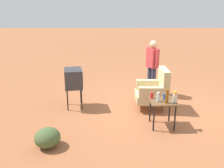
{
  "coord_description": "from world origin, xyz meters",
  "views": [
    {
      "loc": [
        5.89,
        -1.25,
        2.45
      ],
      "look_at": [
        0.09,
        -1.11,
        0.65
      ],
      "focal_mm": 37.89,
      "sensor_mm": 36.0,
      "label": 1
    }
  ],
  "objects_px": {
    "person_standing": "(152,65)",
    "soda_can_red": "(152,95)",
    "bottle_tall_amber": "(167,96)",
    "flower_vase": "(175,96)",
    "armchair": "(155,90)",
    "side_table": "(163,104)",
    "bottle_short_clear": "(158,97)",
    "soda_can_blue": "(165,96)",
    "tv_on_stand": "(74,79)"
  },
  "relations": [
    {
      "from": "soda_can_red",
      "to": "soda_can_blue",
      "type": "xyz_separation_m",
      "value": [
        0.07,
        0.27,
        0.0
      ]
    },
    {
      "from": "tv_on_stand",
      "to": "bottle_tall_amber",
      "type": "height_order",
      "value": "tv_on_stand"
    },
    {
      "from": "soda_can_blue",
      "to": "flower_vase",
      "type": "xyz_separation_m",
      "value": [
        0.2,
        0.17,
        0.09
      ]
    },
    {
      "from": "tv_on_stand",
      "to": "bottle_short_clear",
      "type": "distance_m",
      "value": 2.28
    },
    {
      "from": "bottle_short_clear",
      "to": "flower_vase",
      "type": "height_order",
      "value": "flower_vase"
    },
    {
      "from": "person_standing",
      "to": "bottle_short_clear",
      "type": "xyz_separation_m",
      "value": [
        2.07,
        -0.25,
        -0.24
      ]
    },
    {
      "from": "bottle_short_clear",
      "to": "person_standing",
      "type": "bearing_deg",
      "value": 173.19
    },
    {
      "from": "side_table",
      "to": "bottle_short_clear",
      "type": "relative_size",
      "value": 2.97
    },
    {
      "from": "soda_can_blue",
      "to": "bottle_short_clear",
      "type": "xyz_separation_m",
      "value": [
        0.13,
        -0.17,
        0.04
      ]
    },
    {
      "from": "armchair",
      "to": "person_standing",
      "type": "relative_size",
      "value": 0.65
    },
    {
      "from": "armchair",
      "to": "flower_vase",
      "type": "bearing_deg",
      "value": 10.56
    },
    {
      "from": "soda_can_red",
      "to": "armchair",
      "type": "bearing_deg",
      "value": 164.18
    },
    {
      "from": "tv_on_stand",
      "to": "person_standing",
      "type": "bearing_deg",
      "value": 112.32
    },
    {
      "from": "bottle_tall_amber",
      "to": "flower_vase",
      "type": "relative_size",
      "value": 1.13
    },
    {
      "from": "bottle_short_clear",
      "to": "flower_vase",
      "type": "xyz_separation_m",
      "value": [
        0.08,
        0.34,
        0.05
      ]
    },
    {
      "from": "person_standing",
      "to": "bottle_short_clear",
      "type": "bearing_deg",
      "value": -6.81
    },
    {
      "from": "soda_can_red",
      "to": "soda_can_blue",
      "type": "distance_m",
      "value": 0.28
    },
    {
      "from": "armchair",
      "to": "side_table",
      "type": "height_order",
      "value": "armchair"
    },
    {
      "from": "soda_can_red",
      "to": "bottle_tall_amber",
      "type": "xyz_separation_m",
      "value": [
        0.29,
        0.26,
        0.09
      ]
    },
    {
      "from": "person_standing",
      "to": "bottle_tall_amber",
      "type": "height_order",
      "value": "person_standing"
    },
    {
      "from": "side_table",
      "to": "soda_can_blue",
      "type": "distance_m",
      "value": 0.18
    },
    {
      "from": "person_standing",
      "to": "soda_can_red",
      "type": "bearing_deg",
      "value": -10.39
    },
    {
      "from": "person_standing",
      "to": "armchair",
      "type": "bearing_deg",
      "value": -6.01
    },
    {
      "from": "armchair",
      "to": "bottle_tall_amber",
      "type": "relative_size",
      "value": 3.53
    },
    {
      "from": "armchair",
      "to": "bottle_short_clear",
      "type": "distance_m",
      "value": 1.05
    },
    {
      "from": "flower_vase",
      "to": "tv_on_stand",
      "type": "bearing_deg",
      "value": -118.48
    },
    {
      "from": "soda_can_red",
      "to": "bottle_short_clear",
      "type": "relative_size",
      "value": 0.61
    },
    {
      "from": "person_standing",
      "to": "soda_can_red",
      "type": "relative_size",
      "value": 13.44
    },
    {
      "from": "tv_on_stand",
      "to": "flower_vase",
      "type": "height_order",
      "value": "tv_on_stand"
    },
    {
      "from": "person_standing",
      "to": "soda_can_blue",
      "type": "relative_size",
      "value": 13.44
    },
    {
      "from": "soda_can_red",
      "to": "flower_vase",
      "type": "relative_size",
      "value": 0.46
    },
    {
      "from": "person_standing",
      "to": "bottle_tall_amber",
      "type": "bearing_deg",
      "value": -2.27
    },
    {
      "from": "side_table",
      "to": "bottle_tall_amber",
      "type": "xyz_separation_m",
      "value": [
        0.13,
        0.05,
        0.24
      ]
    },
    {
      "from": "side_table",
      "to": "soda_can_blue",
      "type": "height_order",
      "value": "soda_can_blue"
    },
    {
      "from": "side_table",
      "to": "bottle_short_clear",
      "type": "bearing_deg",
      "value": -75.41
    },
    {
      "from": "armchair",
      "to": "side_table",
      "type": "bearing_deg",
      "value": -1.18
    },
    {
      "from": "soda_can_blue",
      "to": "tv_on_stand",
      "type": "bearing_deg",
      "value": -116.16
    },
    {
      "from": "person_standing",
      "to": "flower_vase",
      "type": "relative_size",
      "value": 6.19
    },
    {
      "from": "tv_on_stand",
      "to": "bottle_short_clear",
      "type": "bearing_deg",
      "value": 59.1
    },
    {
      "from": "armchair",
      "to": "bottle_tall_amber",
      "type": "xyz_separation_m",
      "value": [
        1.12,
        0.02,
        0.25
      ]
    },
    {
      "from": "side_table",
      "to": "soda_can_blue",
      "type": "xyz_separation_m",
      "value": [
        -0.1,
        0.05,
        0.15
      ]
    },
    {
      "from": "armchair",
      "to": "soda_can_blue",
      "type": "relative_size",
      "value": 8.69
    },
    {
      "from": "tv_on_stand",
      "to": "soda_can_red",
      "type": "bearing_deg",
      "value": 62.31
    },
    {
      "from": "side_table",
      "to": "bottle_tall_amber",
      "type": "relative_size",
      "value": 1.98
    },
    {
      "from": "side_table",
      "to": "tv_on_stand",
      "type": "xyz_separation_m",
      "value": [
        -1.14,
        -2.07,
        0.27
      ]
    },
    {
      "from": "bottle_tall_amber",
      "to": "flower_vase",
      "type": "bearing_deg",
      "value": 97.34
    },
    {
      "from": "tv_on_stand",
      "to": "soda_can_red",
      "type": "xyz_separation_m",
      "value": [
        0.97,
        1.85,
        -0.13
      ]
    },
    {
      "from": "side_table",
      "to": "bottle_tall_amber",
      "type": "height_order",
      "value": "bottle_tall_amber"
    },
    {
      "from": "armchair",
      "to": "soda_can_red",
      "type": "distance_m",
      "value": 0.87
    },
    {
      "from": "person_standing",
      "to": "soda_can_red",
      "type": "height_order",
      "value": "person_standing"
    }
  ]
}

